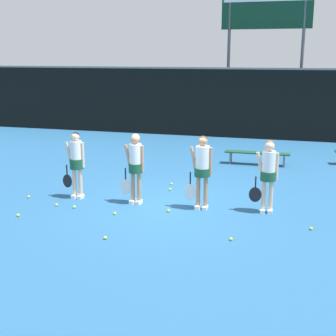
# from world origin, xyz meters

# --- Properties ---
(ground_plane) EXTENTS (140.00, 140.00, 0.00)m
(ground_plane) POSITION_xyz_m (0.00, 0.00, 0.00)
(ground_plane) COLOR #235684
(fence_windscreen) EXTENTS (60.00, 0.08, 3.06)m
(fence_windscreen) POSITION_xyz_m (0.00, 9.95, 1.54)
(fence_windscreen) COLOR black
(fence_windscreen) RESTS_ON ground_plane
(scoreboard) EXTENTS (3.99, 0.15, 6.16)m
(scoreboard) POSITION_xyz_m (1.25, 11.52, 4.86)
(scoreboard) COLOR #515156
(scoreboard) RESTS_ON ground_plane
(bench_courtside) EXTENTS (2.16, 0.39, 0.43)m
(bench_courtside) POSITION_xyz_m (1.68, 4.96, 0.38)
(bench_courtside) COLOR #19472D
(bench_courtside) RESTS_ON ground_plane
(player_0) EXTENTS (0.62, 0.35, 1.72)m
(player_0) POSITION_xyz_m (-2.42, -0.08, 1.02)
(player_0) COLOR beige
(player_0) RESTS_ON ground_plane
(player_1) EXTENTS (0.62, 0.35, 1.76)m
(player_1) POSITION_xyz_m (-0.82, -0.10, 1.05)
(player_1) COLOR tan
(player_1) RESTS_ON ground_plane
(player_2) EXTENTS (0.65, 0.38, 1.78)m
(player_2) POSITION_xyz_m (0.84, -0.07, 1.06)
(player_2) COLOR tan
(player_2) RESTS_ON ground_plane
(player_3) EXTENTS (0.64, 0.36, 1.72)m
(player_3) POSITION_xyz_m (2.36, 0.09, 1.02)
(player_3) COLOR beige
(player_3) RESTS_ON ground_plane
(tennis_ball_0) EXTENTS (0.07, 0.07, 0.07)m
(tennis_ball_0) POSITION_xyz_m (-0.62, -2.47, 0.03)
(tennis_ball_0) COLOR #CCE033
(tennis_ball_0) RESTS_ON ground_plane
(tennis_ball_1) EXTENTS (0.06, 0.06, 0.06)m
(tennis_ball_1) POSITION_xyz_m (3.37, -0.79, 0.03)
(tennis_ball_1) COLOR #CCE033
(tennis_ball_1) RESTS_ON ground_plane
(tennis_ball_2) EXTENTS (0.06, 0.06, 0.06)m
(tennis_ball_2) POSITION_xyz_m (-0.41, 1.77, 0.03)
(tennis_ball_2) COLOR #CCE033
(tennis_ball_2) RESTS_ON ground_plane
(tennis_ball_3) EXTENTS (0.07, 0.07, 0.07)m
(tennis_ball_3) POSITION_xyz_m (-3.09, -1.77, 0.04)
(tennis_ball_3) COLOR #CCE033
(tennis_ball_3) RESTS_ON ground_plane
(tennis_ball_4) EXTENTS (0.07, 0.07, 0.07)m
(tennis_ball_4) POSITION_xyz_m (-3.65, -0.45, 0.03)
(tennis_ball_4) COLOR #CCE033
(tennis_ball_4) RESTS_ON ground_plane
(tennis_ball_5) EXTENTS (0.07, 0.07, 0.07)m
(tennis_ball_5) POSITION_xyz_m (-2.12, -0.88, 0.04)
(tennis_ball_5) COLOR #CCE033
(tennis_ball_5) RESTS_ON ground_plane
(tennis_ball_6) EXTENTS (0.07, 0.07, 0.07)m
(tennis_ball_6) POSITION_xyz_m (0.15, -0.52, 0.03)
(tennis_ball_6) COLOR #CCE033
(tennis_ball_6) RESTS_ON ground_plane
(tennis_ball_7) EXTENTS (0.07, 0.07, 0.07)m
(tennis_ball_7) POSITION_xyz_m (1.82, -1.84, 0.03)
(tennis_ball_7) COLOR #CCE033
(tennis_ball_7) RESTS_ON ground_plane
(tennis_ball_8) EXTENTS (0.07, 0.07, 0.07)m
(tennis_ball_8) POSITION_xyz_m (-1.00, -1.04, 0.03)
(tennis_ball_8) COLOR #CCE033
(tennis_ball_8) RESTS_ON ground_plane
(tennis_ball_9) EXTENTS (0.07, 0.07, 0.07)m
(tennis_ball_9) POSITION_xyz_m (-2.62, -0.85, 0.03)
(tennis_ball_9) COLOR #CCE033
(tennis_ball_9) RESTS_ON ground_plane
(tennis_ball_10) EXTENTS (0.06, 0.06, 0.06)m
(tennis_ball_10) POSITION_xyz_m (-0.30, 1.22, 0.03)
(tennis_ball_10) COLOR #CCE033
(tennis_ball_10) RESTS_ON ground_plane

